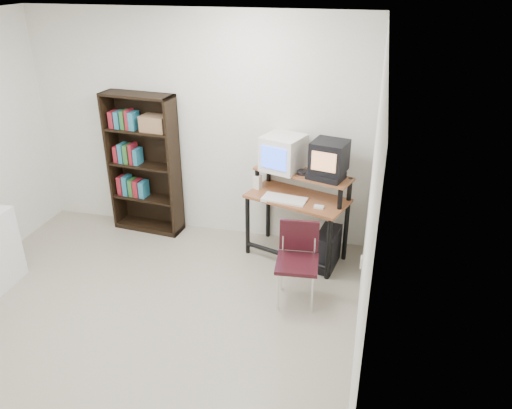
% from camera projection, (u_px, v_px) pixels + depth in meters
% --- Properties ---
extents(floor, '(4.00, 4.00, 0.01)m').
position_uv_depth(floor, '(131.00, 329.00, 4.56)').
color(floor, '#A49B87').
rests_on(floor, ground).
extents(ceiling, '(4.00, 4.00, 0.01)m').
position_uv_depth(ceiling, '(89.00, 29.00, 3.42)').
color(ceiling, white).
rests_on(ceiling, back_wall).
extents(back_wall, '(4.00, 0.01, 2.60)m').
position_uv_depth(back_wall, '(197.00, 128.00, 5.74)').
color(back_wall, silver).
rests_on(back_wall, floor).
extents(right_wall, '(0.01, 4.00, 2.60)m').
position_uv_depth(right_wall, '(368.00, 228.00, 3.56)').
color(right_wall, silver).
rests_on(right_wall, floor).
extents(computer_desk, '(1.18, 0.84, 0.98)m').
position_uv_depth(computer_desk, '(298.00, 202.00, 5.41)').
color(computer_desk, brown).
rests_on(computer_desk, floor).
extents(crt_monitor, '(0.51, 0.51, 0.38)m').
position_uv_depth(crt_monitor, '(283.00, 153.00, 5.38)').
color(crt_monitor, silver).
rests_on(crt_monitor, computer_desk).
extents(vcr, '(0.42, 0.36, 0.08)m').
position_uv_depth(vcr, '(326.00, 176.00, 5.18)').
color(vcr, black).
rests_on(vcr, computer_desk).
extents(crt_tv, '(0.41, 0.41, 0.33)m').
position_uv_depth(crt_tv, '(329.00, 157.00, 5.13)').
color(crt_tv, black).
rests_on(crt_tv, vcr).
extents(cd_spindle, '(0.16, 0.16, 0.05)m').
position_uv_depth(cd_spindle, '(303.00, 173.00, 5.30)').
color(cd_spindle, '#26262B').
rests_on(cd_spindle, computer_desk).
extents(keyboard, '(0.49, 0.27, 0.03)m').
position_uv_depth(keyboard, '(284.00, 200.00, 5.30)').
color(keyboard, silver).
rests_on(keyboard, computer_desk).
extents(mousepad, '(0.27, 0.24, 0.01)m').
position_uv_depth(mousepad, '(319.00, 209.00, 5.14)').
color(mousepad, black).
rests_on(mousepad, computer_desk).
extents(mouse, '(0.10, 0.07, 0.03)m').
position_uv_depth(mouse, '(319.00, 207.00, 5.13)').
color(mouse, white).
rests_on(mouse, mousepad).
extents(desk_speaker, '(0.10, 0.10, 0.17)m').
position_uv_depth(desk_speaker, '(258.00, 182.00, 5.55)').
color(desk_speaker, silver).
rests_on(desk_speaker, computer_desk).
extents(pc_tower, '(0.27, 0.48, 0.42)m').
position_uv_depth(pc_tower, '(327.00, 249.00, 5.42)').
color(pc_tower, black).
rests_on(pc_tower, floor).
extents(school_chair, '(0.43, 0.43, 0.80)m').
position_uv_depth(school_chair, '(298.00, 255.00, 4.78)').
color(school_chair, black).
rests_on(school_chair, floor).
extents(bookshelf, '(0.87, 0.36, 1.70)m').
position_uv_depth(bookshelf, '(144.00, 162.00, 5.93)').
color(bookshelf, black).
rests_on(bookshelf, floor).
extents(wall_outlet, '(0.02, 0.08, 0.12)m').
position_uv_depth(wall_outlet, '(361.00, 262.00, 5.01)').
color(wall_outlet, beige).
rests_on(wall_outlet, right_wall).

